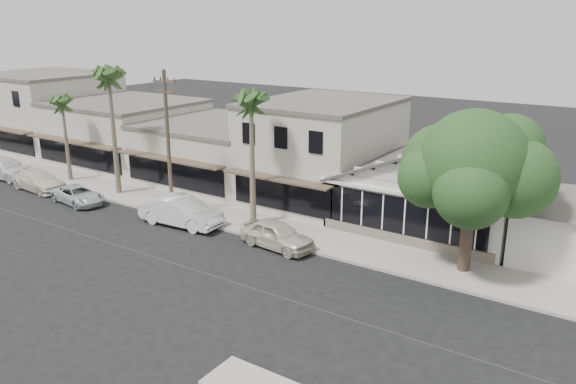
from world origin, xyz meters
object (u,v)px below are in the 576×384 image
Objects in this scene: car_4 at (5,168)px; shade_tree at (473,167)px; car_3 at (39,181)px; car_2 at (78,195)px; car_0 at (277,235)px; utility_pole at (168,141)px; car_1 at (181,211)px.

car_4 is 35.05m from shade_tree.
car_4 is (-5.00, 0.41, 0.16)m from car_3.
car_0 is at bearing -79.54° from car_2.
utility_pole is at bearing -173.25° from shade_tree.
car_1 is at bearing -95.91° from car_4.
shade_tree is at bearing -90.93° from car_4.
shade_tree is at bearing -80.74° from car_3.
car_1 is 18.69m from car_4.
car_2 is (-8.69, -0.77, -0.27)m from car_1.
car_3 reaches higher than car_2.
utility_pole is 1.13× the size of shade_tree.
car_1 is at bearing -85.64° from car_3.
car_3 is 30.18m from shade_tree.
car_3 is (-13.69, -0.38, -0.16)m from car_1.
car_0 is 0.89× the size of car_3.
shade_tree is at bearing 6.75° from utility_pole.
car_1 reaches higher than car_3.
car_1 is 0.66× the size of shade_tree.
shade_tree reaches higher than car_3.
utility_pole is 8.35m from car_2.
car_4 reaches higher than car_1.
car_1 is at bearing -169.40° from shade_tree.
car_2 is 0.53× the size of shade_tree.
car_2 is at bearing 90.59° from car_1.
shade_tree reaches higher than car_4.
car_0 is 0.55× the size of shade_tree.
car_0 is at bearing -95.23° from car_4.
car_4 reaches higher than car_0.
shade_tree reaches higher than car_0.
car_1 is 16.82m from shade_tree.
shade_tree is (17.62, 2.08, 0.45)m from utility_pole.
car_2 is 0.87× the size of car_3.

